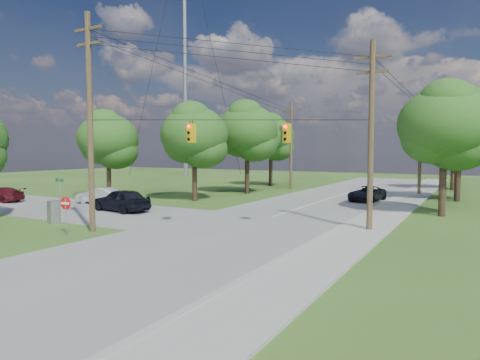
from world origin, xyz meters
The scene contains 24 objects.
ground centered at (0.00, 0.00, 0.00)m, with size 140.00×140.00×0.00m, color #2E501A.
main_road centered at (2.00, 5.00, 0.01)m, with size 10.00×100.00×0.03m, color gray.
cross_road centered at (-22.00, 6.00, 0.02)m, with size 48.00×9.00×0.03m, color gray.
sidewalk_east centered at (8.70, 5.00, 0.06)m, with size 2.60×100.00×0.12m, color #A19F97.
pole_sw centered at (-4.60, 0.40, 6.23)m, with size 2.00×0.32×12.00m.
pole_ne centered at (8.90, 8.00, 5.47)m, with size 2.00×0.32×10.50m.
pole_north_e centered at (8.90, 30.00, 5.13)m, with size 2.00×0.32×10.00m.
pole_north_w centered at (-5.00, 30.00, 5.13)m, with size 2.00×0.32×10.00m.
power_lines centered at (1.50, 11.54, 9.15)m, with size 13.93×29.62×4.93m.
traffic_signals centered at (2.55, 4.43, 5.50)m, with size 4.91×3.27×1.05m.
radio_mast centered at (-32.00, 46.00, 22.50)m, with size 0.70×0.70×45.00m, color gray.
tree_w_near centered at (-8.00, 15.00, 5.92)m, with size 6.00×6.00×8.40m.
tree_w_mid centered at (-7.00, 23.00, 6.58)m, with size 6.40×6.40×9.22m.
tree_w_far centered at (-9.00, 33.00, 6.25)m, with size 6.00×6.00×8.73m.
tree_e_near centered at (12.00, 16.00, 6.25)m, with size 6.20×6.20×8.81m.
tree_e_mid centered at (12.50, 26.00, 6.91)m, with size 6.60×6.60×9.64m.
tree_e_far centered at (11.50, 38.00, 5.92)m, with size 5.80×5.80×8.32m.
tree_cross_n centered at (-16.00, 12.50, 5.59)m, with size 5.60×5.60×7.91m.
car_cross_dark centered at (-8.80, 6.82, 0.87)m, with size 1.97×4.90×1.67m, color black.
car_cross_silver centered at (-13.78, 9.30, 0.71)m, with size 1.43×4.11×1.35m, color silver.
car_main_north centered at (5.50, 22.30, 0.68)m, with size 2.16×4.69×1.30m, color black.
control_cabinet centered at (-8.68, 1.00, 0.71)m, with size 0.79×0.57×1.42m, color gray.
do_not_enter_sign centered at (-4.95, -1.06, 1.52)m, with size 0.68×0.14×2.06m.
street_name_sign centered at (-8.06, 1.00, 1.78)m, with size 0.84×0.14×2.83m.
Camera 1 is at (14.21, -16.16, 4.53)m, focal length 32.00 mm.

